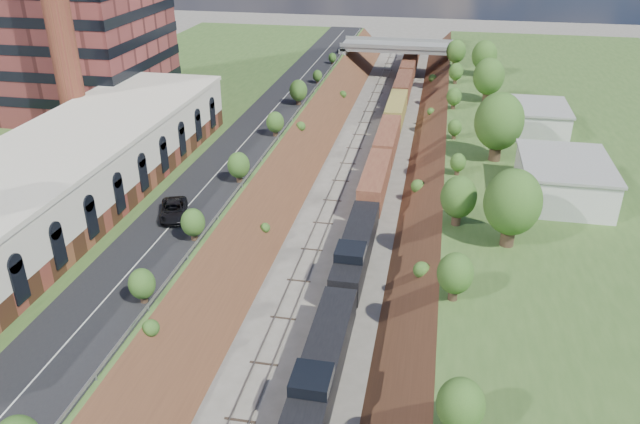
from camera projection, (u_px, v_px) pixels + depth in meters
platform_left at (120, 156)px, 85.95m from camera, size 44.00×180.00×5.00m
platform_right at (630, 195)px, 74.51m from camera, size 44.00×180.00×5.00m
embankment_left at (275, 185)px, 83.25m from camera, size 10.00×180.00×10.00m
embankment_right at (442, 199)px, 79.44m from camera, size 10.00×180.00×10.00m
rail_left_track at (337, 190)px, 81.75m from camera, size 1.58×180.00×0.18m
rail_right_track at (376, 193)px, 80.85m from camera, size 1.58×180.00×0.18m
road at (240, 147)px, 81.78m from camera, size 8.00×180.00×0.10m
guardrail at (270, 146)px, 80.68m from camera, size 0.10×171.00×0.70m
commercial_building at (54, 182)px, 63.08m from camera, size 14.30×62.30×7.00m
overpass at (398, 53)px, 133.63m from camera, size 24.50×8.30×7.40m
white_building_near at (563, 181)px, 67.12m from camera, size 9.00×12.00×4.00m
white_building_far at (536, 120)px, 86.63m from camera, size 8.00×10.00×3.60m
tree_right_large at (513, 203)px, 56.65m from camera, size 5.25×5.25×7.61m
tree_left_crest at (119, 316)px, 45.11m from camera, size 2.45×2.45×3.55m
freight_train at (386, 143)px, 90.67m from camera, size 2.84×145.41×4.55m
suv at (174, 210)px, 63.28m from camera, size 4.35×6.14×1.55m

